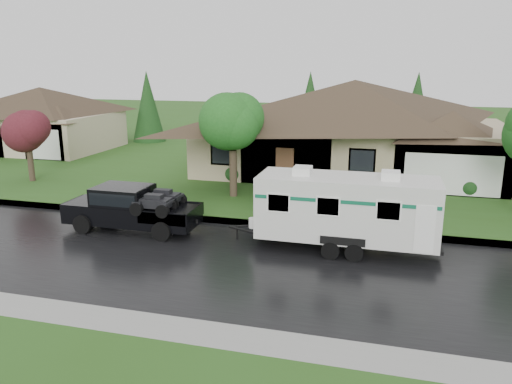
# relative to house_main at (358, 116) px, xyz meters

# --- Properties ---
(ground) EXTENTS (140.00, 140.00, 0.00)m
(ground) POSITION_rel_house_main_xyz_m (-2.29, -13.84, -3.59)
(ground) COLOR #2B541A
(ground) RESTS_ON ground
(road) EXTENTS (140.00, 8.00, 0.01)m
(road) POSITION_rel_house_main_xyz_m (-2.29, -15.84, -3.59)
(road) COLOR black
(road) RESTS_ON ground
(curb) EXTENTS (140.00, 0.50, 0.15)m
(curb) POSITION_rel_house_main_xyz_m (-2.29, -11.59, -3.52)
(curb) COLOR gray
(curb) RESTS_ON ground
(lawn) EXTENTS (140.00, 26.00, 0.15)m
(lawn) POSITION_rel_house_main_xyz_m (-2.29, 1.16, -3.52)
(lawn) COLOR #2B541A
(lawn) RESTS_ON ground
(house_main) EXTENTS (19.44, 10.80, 6.90)m
(house_main) POSITION_rel_house_main_xyz_m (0.00, 0.00, 0.00)
(house_main) COLOR tan
(house_main) RESTS_ON lawn
(house_far) EXTENTS (10.80, 8.64, 5.80)m
(house_far) POSITION_rel_house_main_xyz_m (-24.07, 2.02, -0.62)
(house_far) COLOR #C3AD91
(house_far) RESTS_ON lawn
(tree_left_green) EXTENTS (3.23, 3.23, 5.35)m
(tree_left_green) POSITION_rel_house_main_xyz_m (-5.58, -7.70, 0.27)
(tree_left_green) COLOR #382B1E
(tree_left_green) RESTS_ON lawn
(tree_red) EXTENTS (2.47, 2.47, 4.09)m
(tree_red) POSITION_rel_house_main_xyz_m (-17.80, -7.48, -0.61)
(tree_red) COLOR #382B1E
(tree_red) RESTS_ON lawn
(shrub_row) EXTENTS (13.60, 1.00, 1.00)m
(shrub_row) POSITION_rel_house_main_xyz_m (-0.29, -4.54, -2.94)
(shrub_row) COLOR #143814
(shrub_row) RESTS_ON lawn
(pickup_truck) EXTENTS (5.51, 2.09, 1.84)m
(pickup_truck) POSITION_rel_house_main_xyz_m (-8.21, -13.50, -2.61)
(pickup_truck) COLOR black
(pickup_truck) RESTS_ON ground
(travel_trailer) EXTENTS (6.79, 2.39, 3.05)m
(travel_trailer) POSITION_rel_house_main_xyz_m (0.59, -13.50, -1.97)
(travel_trailer) COLOR silver
(travel_trailer) RESTS_ON ground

